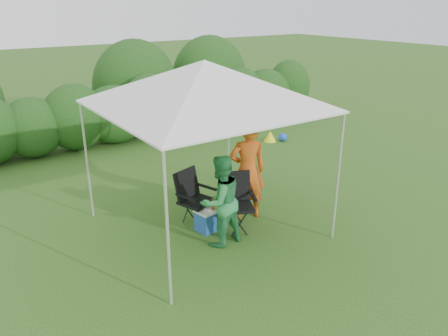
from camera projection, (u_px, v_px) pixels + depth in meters
ground at (223, 238)px, 7.20m from camera, size 70.00×70.00×0.00m
hedge at (99, 115)px, 11.57m from camera, size 15.24×1.53×1.80m
canopy at (205, 84)px, 6.70m from camera, size 3.10×3.10×2.83m
chair_right at (236, 198)px, 7.36m from camera, size 0.74×0.72×0.97m
chair_left at (193, 194)px, 7.54m from camera, size 0.70×0.67×0.95m
man at (247, 170)px, 7.63m from camera, size 0.76×0.65×1.78m
woman at (220, 201)px, 6.79m from camera, size 0.77×0.63×1.49m
cooler at (209, 219)px, 7.42m from camera, size 0.50×0.40×0.38m
bottle at (213, 203)px, 7.31m from camera, size 0.06×0.06×0.23m
lawn_toy at (273, 136)px, 12.13m from camera, size 0.58×0.49×0.29m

